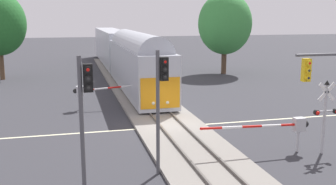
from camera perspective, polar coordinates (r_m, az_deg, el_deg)
The scene contains 10 objects.
ground_plane at distance 24.77m, azimuth 0.23°, elevation -5.03°, with size 220.00×220.00×0.00m, color #333338.
road_centre_stripe at distance 24.77m, azimuth 0.23°, elevation -5.02°, with size 44.00×0.20×0.01m.
railway_track at distance 24.74m, azimuth 0.23°, elevation -4.82°, with size 4.40×80.00×0.32m.
commuter_train at distance 46.11m, azimuth -6.74°, elevation 5.92°, with size 3.04×43.10×5.16m.
crossing_gate_near at distance 20.75m, azimuth 17.03°, elevation -4.70°, with size 5.87×0.40×1.80m.
crossing_signal_mast at distance 21.01m, azimuth 21.99°, elevation -2.30°, with size 1.36×0.44×3.77m.
crossing_gate_far at distance 29.62m, azimuth -11.50°, elevation 0.25°, with size 5.67×0.40×1.80m.
traffic_signal_near_left at distance 14.20m, azimuth -12.02°, elevation -2.05°, with size 0.53×0.38×5.54m.
traffic_signal_median at distance 16.63m, azimuth -1.03°, elevation -0.01°, with size 0.53×0.38×5.48m.
oak_far_right at distance 47.57m, azimuth 8.29°, elevation 9.90°, with size 6.37×6.37×9.65m.
Camera 1 is at (-5.90, -23.05, 6.88)m, focal length 41.82 mm.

